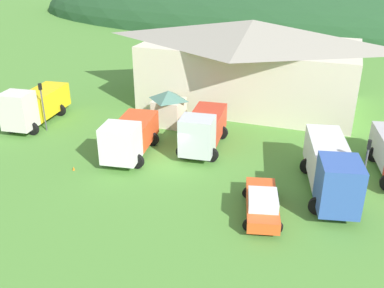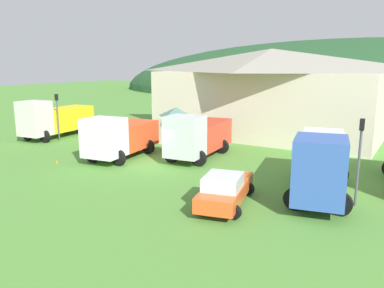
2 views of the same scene
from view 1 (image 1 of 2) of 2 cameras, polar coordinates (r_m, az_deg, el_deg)
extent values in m
plane|color=#518C38|center=(32.09, -2.26, -2.19)|extent=(200.00, 200.00, 0.00)
ellipsoid|color=#234C28|center=(101.48, 13.76, 15.98)|extent=(122.89, 60.00, 24.69)
cube|color=beige|center=(43.37, 7.70, 9.22)|extent=(19.95, 11.09, 6.08)
pyramid|color=gray|center=(42.45, 8.02, 14.56)|extent=(21.54, 11.98, 2.13)
cube|color=beige|center=(38.13, -3.07, 4.23)|extent=(2.49, 2.35, 2.33)
pyramid|color=#4C7A6B|center=(37.60, -3.12, 6.47)|extent=(2.69, 2.54, 0.82)
cube|color=silver|center=(38.63, -21.99, 4.12)|extent=(2.61, 2.36, 3.06)
cube|color=black|center=(38.34, -22.24, 5.00)|extent=(1.46, 1.82, 0.98)
cube|color=yellow|center=(41.72, -19.05, 5.36)|extent=(2.96, 5.66, 2.11)
cylinder|color=black|center=(38.58, -20.35, 1.92)|extent=(1.10, 0.30, 1.10)
cylinder|color=black|center=(39.75, -22.89, 2.16)|extent=(1.10, 0.30, 1.10)
cylinder|color=black|center=(42.18, -17.07, 4.32)|extent=(1.10, 0.30, 1.10)
cylinder|color=black|center=(43.25, -19.49, 4.48)|extent=(1.10, 0.30, 1.10)
cube|color=white|center=(30.79, -9.42, 0.12)|extent=(2.79, 2.58, 2.65)
cube|color=black|center=(30.46, -9.57, 1.03)|extent=(1.58, 1.97, 0.85)
cube|color=#E04C23|center=(33.77, -7.46, 1.83)|extent=(3.08, 4.64, 1.88)
cylinder|color=black|center=(31.02, -7.35, -2.27)|extent=(1.10, 0.30, 1.10)
cylinder|color=black|center=(31.75, -11.12, -1.88)|extent=(1.10, 0.30, 1.10)
cylinder|color=black|center=(34.39, -5.30, 0.67)|extent=(1.10, 0.30, 1.10)
cylinder|color=black|center=(35.06, -8.75, 0.96)|extent=(1.10, 0.30, 1.10)
cube|color=silver|center=(31.32, 0.69, 1.08)|extent=(2.61, 2.30, 2.81)
cube|color=black|center=(30.98, 0.65, 2.05)|extent=(1.45, 1.78, 0.90)
cube|color=red|center=(34.62, 2.00, 2.71)|extent=(2.89, 5.12, 1.97)
cylinder|color=black|center=(31.72, 2.53, -1.43)|extent=(1.10, 0.30, 1.10)
cylinder|color=black|center=(32.15, -1.16, -1.03)|extent=(1.10, 0.30, 1.10)
cylinder|color=black|center=(35.49, 3.89, 1.52)|extent=(1.10, 0.30, 1.10)
cylinder|color=black|center=(35.87, 0.57, 1.84)|extent=(1.10, 0.30, 1.10)
cube|color=#3356AD|center=(26.21, 18.84, -5.20)|extent=(2.81, 3.13, 3.01)
cube|color=black|center=(25.78, 19.09, -4.07)|extent=(1.66, 2.38, 0.96)
cube|color=silver|center=(30.03, 17.39, -1.71)|extent=(3.45, 6.11, 2.37)
cylinder|color=black|center=(27.19, 20.47, -8.02)|extent=(1.10, 0.30, 1.10)
cylinder|color=black|center=(26.77, 16.29, -7.91)|extent=(1.10, 0.30, 1.10)
cylinder|color=black|center=(31.51, 18.68, -3.02)|extent=(1.10, 0.30, 1.10)
cylinder|color=black|center=(31.15, 15.08, -2.86)|extent=(1.10, 0.30, 1.10)
cylinder|color=black|center=(34.44, 22.98, -1.30)|extent=(1.10, 0.30, 1.10)
cube|color=#E95422|center=(26.01, 9.22, -7.83)|extent=(2.94, 5.37, 0.70)
cube|color=silver|center=(25.14, 9.38, -7.31)|extent=(2.09, 2.37, 0.62)
cylinder|color=black|center=(24.84, 11.17, -10.72)|extent=(0.68, 0.24, 0.68)
cylinder|color=black|center=(24.72, 7.50, -10.61)|extent=(0.68, 0.24, 0.68)
cylinder|color=black|center=(27.72, 10.65, -6.56)|extent=(0.68, 0.24, 0.68)
cylinder|color=black|center=(27.62, 7.40, -6.44)|extent=(0.68, 0.24, 0.68)
cylinder|color=#4C4C51|center=(38.72, -19.05, 4.23)|extent=(0.12, 0.12, 3.64)
cube|color=black|center=(38.08, -19.48, 7.18)|extent=(0.20, 0.24, 0.55)
sphere|color=green|center=(38.17, -19.37, 7.24)|extent=(0.14, 0.14, 0.14)
cylinder|color=#4C4C51|center=(28.03, 21.72, -4.05)|extent=(0.12, 0.12, 3.75)
cube|color=black|center=(27.12, 22.43, -0.07)|extent=(0.20, 0.24, 0.55)
sphere|color=red|center=(27.24, 22.42, 0.04)|extent=(0.14, 0.14, 0.14)
cone|color=orange|center=(31.88, -15.38, -3.34)|extent=(0.36, 0.36, 0.52)
cone|color=orange|center=(35.79, -8.37, 0.54)|extent=(0.36, 0.36, 0.63)
camera|label=2|loc=(10.68, 44.31, -31.48)|focal=36.09mm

